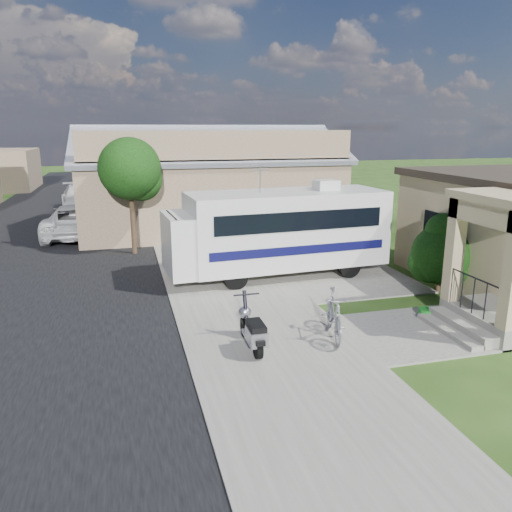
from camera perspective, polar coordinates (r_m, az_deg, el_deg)
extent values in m
plane|color=#1F3B0F|center=(12.75, 5.14, -8.25)|extent=(120.00, 120.00, 0.00)
cube|color=black|center=(21.84, -23.48, 0.28)|extent=(9.00, 80.00, 0.02)
cube|color=slate|center=(21.80, -6.38, 1.44)|extent=(4.00, 80.00, 0.06)
cube|color=slate|center=(17.21, 4.72, -2.07)|extent=(7.00, 6.00, 0.05)
cube|color=slate|center=(13.22, 19.11, -8.05)|extent=(4.00, 3.00, 0.05)
cube|color=black|center=(17.05, 19.65, 2.76)|extent=(0.04, 1.10, 1.20)
cube|color=slate|center=(13.93, 25.73, -6.59)|extent=(1.60, 2.40, 0.50)
cube|color=slate|center=(13.35, 22.39, -7.53)|extent=(0.40, 2.16, 0.32)
cube|color=slate|center=(13.17, 21.13, -8.07)|extent=(0.35, 2.16, 0.16)
cube|color=tan|center=(13.85, 21.77, 0.66)|extent=(0.35, 0.35, 2.70)
cube|color=tan|center=(12.86, 24.91, 4.35)|extent=(0.35, 2.40, 0.50)
cylinder|color=black|center=(13.11, 23.78, -2.33)|extent=(0.04, 1.70, 0.04)
cube|color=brown|center=(25.54, -5.65, 7.40)|extent=(12.00, 8.00, 3.60)
cube|color=#595A65|center=(23.39, -4.96, 12.55)|extent=(12.50, 4.40, 1.78)
cube|color=#595A65|center=(27.34, -6.48, 12.78)|extent=(12.50, 4.40, 1.78)
cube|color=#595A65|center=(25.35, -5.82, 14.26)|extent=(12.50, 0.50, 0.22)
cube|color=brown|center=(21.53, -4.04, 12.41)|extent=(11.76, 0.20, 1.30)
cylinder|color=#2F2115|center=(20.30, -13.93, 4.58)|extent=(0.20, 0.20, 3.15)
sphere|color=black|center=(20.08, -14.24, 9.65)|extent=(2.40, 2.40, 2.40)
sphere|color=black|center=(20.33, -13.04, 8.50)|extent=(1.68, 1.68, 1.68)
cylinder|color=#2F2115|center=(30.20, -14.43, 7.81)|extent=(0.20, 0.20, 3.29)
sphere|color=black|center=(30.05, -14.66, 11.37)|extent=(2.40, 2.40, 2.40)
sphere|color=black|center=(30.28, -13.84, 10.55)|extent=(1.68, 1.68, 1.68)
cylinder|color=#2F2115|center=(39.17, -14.65, 9.02)|extent=(0.20, 0.20, 3.01)
sphere|color=black|center=(39.05, -14.81, 11.53)|extent=(2.40, 2.40, 2.40)
sphere|color=black|center=(39.28, -14.18, 10.95)|extent=(1.68, 1.68, 1.68)
cube|color=silver|center=(16.75, 3.52, 3.21)|extent=(6.73, 2.78, 2.45)
cube|color=silver|center=(15.82, -8.90, 1.34)|extent=(0.90, 2.28, 1.88)
cube|color=black|center=(15.68, -9.59, 3.13)|extent=(0.19, 2.00, 0.85)
cube|color=black|center=(15.60, 5.20, 3.98)|extent=(5.59, 0.40, 0.61)
cube|color=black|center=(17.77, 2.08, 5.31)|extent=(5.59, 0.40, 0.61)
cube|color=#0B0B37|center=(15.79, 5.12, 0.66)|extent=(5.92, 0.41, 0.28)
cube|color=#0B0B37|center=(17.93, 2.06, 2.38)|extent=(5.92, 0.41, 0.28)
cube|color=silver|center=(17.12, 8.01, 8.05)|extent=(0.79, 0.71, 0.33)
cylinder|color=#929198|center=(16.18, 0.49, 8.89)|extent=(0.04, 0.04, 0.94)
cylinder|color=black|center=(15.42, -2.36, -2.46)|extent=(0.77, 0.31, 0.75)
cylinder|color=black|center=(17.34, -4.31, -0.57)|extent=(0.77, 0.31, 0.75)
cylinder|color=black|center=(16.92, 10.58, -1.16)|extent=(0.77, 0.31, 0.75)
cylinder|color=black|center=(18.69, 7.50, 0.45)|extent=(0.77, 0.31, 0.75)
cylinder|color=#2F2115|center=(16.32, 20.17, -2.62)|extent=(0.15, 0.15, 0.73)
sphere|color=black|center=(16.11, 20.42, 0.16)|extent=(1.82, 1.82, 1.82)
sphere|color=black|center=(16.46, 21.02, 1.69)|extent=(1.45, 1.45, 1.45)
sphere|color=black|center=(16.17, 19.18, -0.68)|extent=(1.27, 1.27, 1.27)
sphere|color=black|center=(16.09, 21.38, -1.29)|extent=(1.09, 1.09, 1.09)
sphere|color=black|center=(15.96, 20.64, 2.69)|extent=(1.09, 1.09, 1.09)
cylinder|color=black|center=(10.94, 0.22, -10.43)|extent=(0.14, 0.49, 0.49)
cylinder|color=black|center=(12.02, -1.27, -8.07)|extent=(0.14, 0.49, 0.49)
cube|color=#929198|center=(11.40, -0.50, -9.00)|extent=(0.34, 0.61, 0.09)
cube|color=#929198|center=(10.95, 0.07, -9.15)|extent=(0.38, 0.61, 0.33)
cube|color=black|center=(10.91, -0.01, -7.97)|extent=(0.34, 0.67, 0.13)
cube|color=black|center=(10.71, 0.44, -9.83)|extent=(0.20, 0.22, 0.11)
cylinder|color=black|center=(11.79, -1.19, -6.22)|extent=(0.09, 0.38, 0.92)
sphere|color=#929198|center=(11.89, -1.28, -6.44)|extent=(0.31, 0.31, 0.31)
sphere|color=black|center=(11.97, -1.37, -6.29)|extent=(0.13, 0.13, 0.13)
cylinder|color=black|center=(11.57, -1.10, -4.42)|extent=(0.61, 0.05, 0.04)
cube|color=black|center=(11.97, -1.27, -7.48)|extent=(0.16, 0.31, 0.07)
imported|color=#929198|center=(12.02, 8.90, -6.88)|extent=(0.98, 1.97, 1.14)
imported|color=silver|center=(24.60, -19.83, 3.88)|extent=(2.81, 5.55, 1.51)
imported|color=silver|center=(31.76, -19.28, 6.22)|extent=(2.92, 5.75, 1.60)
cylinder|color=#166F1D|center=(14.16, 18.93, -6.22)|extent=(0.43, 0.43, 0.19)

